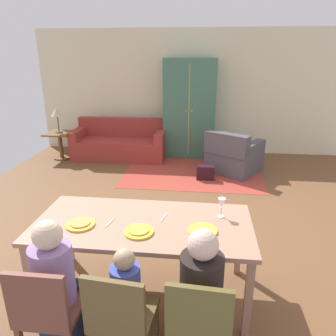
{
  "coord_description": "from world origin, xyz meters",
  "views": [
    {
      "loc": [
        0.36,
        -3.78,
        2.18
      ],
      "look_at": [
        -0.06,
        -0.09,
        0.85
      ],
      "focal_mm": 34.21,
      "sensor_mm": 36.0,
      "label": 1
    }
  ],
  "objects": [
    {
      "name": "ground_plane",
      "position": [
        0.0,
        0.47,
        -0.01
      ],
      "size": [
        6.88,
        6.13,
        0.02
      ],
      "primitive_type": "cube",
      "color": "brown"
    },
    {
      "name": "back_wall",
      "position": [
        0.0,
        3.58,
        1.35
      ],
      "size": [
        6.88,
        0.1,
        2.7
      ],
      "primitive_type": "cube",
      "color": "beige",
      "rests_on": "ground_plane"
    },
    {
      "name": "dining_table",
      "position": [
        -0.15,
        -1.29,
        0.69
      ],
      "size": [
        1.94,
        0.91,
        0.76
      ],
      "color": "tan",
      "rests_on": "ground_plane"
    },
    {
      "name": "plate_near_man",
      "position": [
        -0.68,
        -1.41,
        0.77
      ],
      "size": [
        0.25,
        0.25,
        0.02
      ],
      "primitive_type": "cylinder",
      "color": "gold",
      "rests_on": "dining_table"
    },
    {
      "name": "pizza_near_man",
      "position": [
        -0.68,
        -1.41,
        0.78
      ],
      "size": [
        0.17,
        0.17,
        0.01
      ],
      "primitive_type": "cylinder",
      "color": "#DC9244",
      "rests_on": "plate_near_man"
    },
    {
      "name": "plate_near_child",
      "position": [
        -0.15,
        -1.47,
        0.77
      ],
      "size": [
        0.25,
        0.25,
        0.02
      ],
      "primitive_type": "cylinder",
      "color": "yellow",
      "rests_on": "dining_table"
    },
    {
      "name": "pizza_near_child",
      "position": [
        -0.15,
        -1.47,
        0.78
      ],
      "size": [
        0.17,
        0.17,
        0.01
      ],
      "primitive_type": "cylinder",
      "color": "gold",
      "rests_on": "plate_near_child"
    },
    {
      "name": "plate_near_woman",
      "position": [
        0.38,
        -1.39,
        0.77
      ],
      "size": [
        0.25,
        0.25,
        0.02
      ],
      "primitive_type": "cylinder",
      "color": "yellow",
      "rests_on": "dining_table"
    },
    {
      "name": "wine_glass",
      "position": [
        0.55,
        -1.11,
        0.89
      ],
      "size": [
        0.07,
        0.07,
        0.19
      ],
      "color": "silver",
      "rests_on": "dining_table"
    },
    {
      "name": "fork",
      "position": [
        -0.44,
        -1.34,
        0.76
      ],
      "size": [
        0.05,
        0.15,
        0.01
      ],
      "primitive_type": "cube",
      "rotation": [
        0.0,
        0.0,
        -0.21
      ],
      "color": "silver",
      "rests_on": "dining_table"
    },
    {
      "name": "knife",
      "position": [
        0.03,
        -1.19,
        0.76
      ],
      "size": [
        0.05,
        0.17,
        0.01
      ],
      "primitive_type": "cube",
      "rotation": [
        0.0,
        0.0,
        -0.22
      ],
      "color": "silver",
      "rests_on": "dining_table"
    },
    {
      "name": "dining_chair_man",
      "position": [
        -0.68,
        -2.11,
        0.49
      ],
      "size": [
        0.42,
        0.42,
        0.87
      ],
      "color": "brown",
      "rests_on": "ground_plane"
    },
    {
      "name": "person_man",
      "position": [
        -0.68,
        -1.93,
        0.51
      ],
      "size": [
        0.3,
        0.4,
        1.11
      ],
      "color": "navy",
      "rests_on": "ground_plane"
    },
    {
      "name": "dining_chair_child",
      "position": [
        -0.16,
        -2.11,
        0.49
      ],
      "size": [
        0.46,
        0.46,
        0.87
      ],
      "color": "brown",
      "rests_on": "ground_plane"
    },
    {
      "name": "person_child",
      "position": [
        -0.15,
        -1.94,
        0.43
      ],
      "size": [
        0.22,
        0.3,
        0.92
      ],
      "color": "#324341",
      "rests_on": "ground_plane"
    },
    {
      "name": "dining_chair_woman",
      "position": [
        0.38,
        -2.11,
        0.49
      ],
      "size": [
        0.45,
        0.45,
        0.87
      ],
      "color": "brown",
      "rests_on": "ground_plane"
    },
    {
      "name": "person_woman",
      "position": [
        0.39,
        -1.93,
        0.51
      ],
      "size": [
        0.3,
        0.41,
        1.11
      ],
      "color": "#314143",
      "rests_on": "ground_plane"
    },
    {
      "name": "area_rug",
      "position": [
        0.18,
        2.03,
        0.0
      ],
      "size": [
        2.6,
        1.8,
        0.01
      ],
      "primitive_type": "cube",
      "color": "#A63B2E",
      "rests_on": "ground_plane"
    },
    {
      "name": "couch",
      "position": [
        -1.46,
        2.89,
        0.3
      ],
      "size": [
        2.0,
        0.86,
        0.82
      ],
      "color": "maroon",
      "rests_on": "ground_plane"
    },
    {
      "name": "armchair",
      "position": [
        0.94,
        2.19,
        0.32
      ],
      "size": [
        1.18,
        1.18,
        0.82
      ],
      "color": "#4D4951",
      "rests_on": "ground_plane"
    },
    {
      "name": "armoire",
      "position": [
        0.04,
        3.19,
        1.05
      ],
      "size": [
        1.1,
        0.59,
        2.1
      ],
      "color": "#3C6B54",
      "rests_on": "ground_plane"
    },
    {
      "name": "side_table",
      "position": [
        -2.72,
        2.63,
        0.38
      ],
      "size": [
        0.56,
        0.56,
        0.58
      ],
      "color": "brown",
      "rests_on": "ground_plane"
    },
    {
      "name": "table_lamp",
      "position": [
        -2.72,
        2.63,
        1.01
      ],
      "size": [
        0.26,
        0.26,
        0.54
      ],
      "color": "#504542",
      "rests_on": "side_table"
    },
    {
      "name": "handbag",
      "position": [
        0.42,
        1.73,
        0.13
      ],
      "size": [
        0.32,
        0.16,
        0.26
      ],
      "primitive_type": "cube",
      "color": "black",
      "rests_on": "ground_plane"
    }
  ]
}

